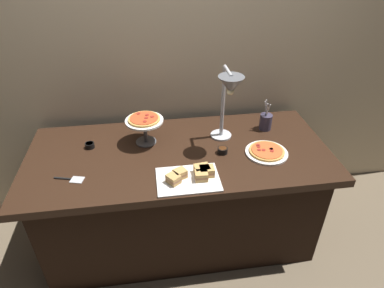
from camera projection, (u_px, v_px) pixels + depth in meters
The scene contains 11 objects.
ground_plane at pixel (181, 233), 2.50m from camera, with size 8.00×8.00×0.00m, color brown.
back_wall at pixel (170, 57), 2.24m from camera, with size 4.40×0.04×2.40m, color #C6B593.
buffet_table at pixel (180, 196), 2.28m from camera, with size 1.90×0.84×0.76m.
heat_lamp at pixel (229, 91), 1.91m from camera, with size 0.15×0.31×0.50m.
pizza_plate_front at pixel (267, 152), 2.05m from camera, with size 0.26×0.26×0.03m.
pizza_plate_center at pixel (144, 123), 2.08m from camera, with size 0.24×0.24×0.19m.
sandwich_platter at pixel (192, 176), 1.84m from camera, with size 0.35×0.25×0.06m.
sauce_cup_near at pixel (223, 150), 2.05m from camera, with size 0.06×0.06×0.04m.
sauce_cup_far at pixel (90, 145), 2.10m from camera, with size 0.06×0.06×0.03m.
utensil_holder at pixel (266, 121), 2.27m from camera, with size 0.08×0.08×0.23m.
serving_spatula at pixel (70, 179), 1.85m from camera, with size 0.17×0.08×0.01m.
Camera 1 is at (-0.16, -1.69, 1.95)m, focal length 30.81 mm.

